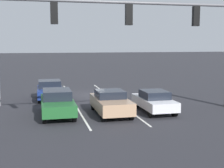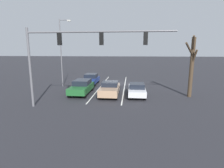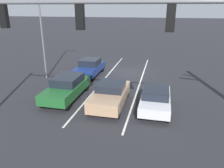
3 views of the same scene
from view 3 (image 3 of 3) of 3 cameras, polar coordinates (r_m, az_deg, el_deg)
ground_plane at (r=21.50m, az=3.89°, el=3.03°), size 240.00×240.00×0.00m
lane_stripe_left_divider at (r=18.91m, az=7.43°, el=0.60°), size 0.12×17.07×0.01m
lane_stripe_center_divider at (r=19.45m, az=-2.01°, el=1.30°), size 0.12×17.07×0.01m
car_silver_leftlane_front at (r=13.77m, az=11.30°, el=-3.75°), size 1.75×4.14×1.39m
car_tan_midlane_front at (r=14.05m, az=-0.45°, el=-2.72°), size 1.91×4.38×1.49m
car_darkgreen_rightlane_front at (r=15.49m, az=-11.71°, el=-0.77°), size 1.90×4.72×1.56m
car_navy_rightlane_second at (r=20.58m, az=-5.86°, el=4.44°), size 1.91×4.12×1.50m
traffic_signal_gantry at (r=9.95m, az=-20.10°, el=12.38°), size 11.89×0.37×6.63m
street_lamp_right_shoulder at (r=19.72m, az=-17.75°, el=15.36°), size 1.56×0.24×8.77m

